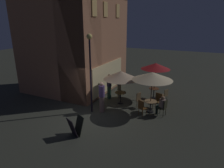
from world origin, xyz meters
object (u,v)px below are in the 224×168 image
object	(u,v)px
patio_umbrella_0	(156,66)
cafe_table_2	(121,95)
cafe_chair_4	(142,107)
street_lamp_near_corner	(90,61)
cafe_chair_1	(164,106)
cafe_table_1	(150,104)
menu_sandwich_board	(76,126)
cafe_table_0	(154,91)
patron_seated_0	(161,104)
patio_umbrella_1	(152,76)
cafe_chair_0	(165,94)
patio_umbrella_2	(121,75)
patron_standing_2	(119,85)
patron_standing_3	(109,86)
cafe_chair_2	(158,99)
patron_standing_1	(102,97)
cafe_chair_3	(140,99)

from	to	relation	value
patio_umbrella_0	cafe_table_2	bearing A→B (deg)	135.44
cafe_table_2	cafe_chair_4	xyz separation A→B (m)	(-1.16, -1.80, 0.00)
street_lamp_near_corner	cafe_chair_1	xyz separation A→B (m)	(1.25, -4.00, -2.47)
cafe_table_1	cafe_chair_4	world-z (taller)	cafe_chair_4
menu_sandwich_board	cafe_chair_1	size ratio (longest dim) A/B	0.94
cafe_table_0	patron_seated_0	world-z (taller)	patron_seated_0
patio_umbrella_1	cafe_chair_0	world-z (taller)	patio_umbrella_1
patio_umbrella_1	cafe_table_0	bearing A→B (deg)	8.93
patio_umbrella_2	cafe_chair_0	size ratio (longest dim) A/B	2.45
street_lamp_near_corner	patio_umbrella_1	size ratio (longest dim) A/B	1.85
cafe_chair_0	patio_umbrella_0	bearing A→B (deg)	0.00
patio_umbrella_0	patron_seated_0	size ratio (longest dim) A/B	2.10
cafe_chair_0	patron_standing_2	distance (m)	3.17
cafe_table_1	patron_standing_3	bearing A→B (deg)	74.25
cafe_chair_2	cafe_table_0	bearing A→B (deg)	-140.72
cafe_table_1	cafe_chair_2	xyz separation A→B (m)	(0.82, -0.25, 0.05)
cafe_chair_4	patron_standing_1	distance (m)	2.38
cafe_chair_0	patron_standing_2	world-z (taller)	patron_standing_2
cafe_chair_1	patron_seated_0	world-z (taller)	patron_seated_0
patron_standing_1	cafe_table_0	bearing A→B (deg)	-121.08
patron_standing_2	patron_standing_1	bearing A→B (deg)	-158.72
patio_umbrella_1	patron_standing_2	size ratio (longest dim) A/B	1.40
street_lamp_near_corner	patio_umbrella_2	xyz separation A→B (m)	(1.88, -1.07, -1.13)
cafe_table_2	cafe_chair_2	bearing A→B (deg)	-81.35
patio_umbrella_2	patron_standing_2	xyz separation A→B (m)	(0.94, 0.51, -1.03)
cafe_table_1	patron_standing_2	size ratio (longest dim) A/B	0.41
patio_umbrella_0	patron_standing_1	distance (m)	4.34
patio_umbrella_0	patio_umbrella_2	world-z (taller)	patio_umbrella_0
cafe_table_2	patron_standing_3	size ratio (longest dim) A/B	0.44
cafe_table_2	cafe_chair_0	distance (m)	2.98
patio_umbrella_2	patron_standing_1	size ratio (longest dim) A/B	1.20
cafe_table_0	cafe_chair_4	bearing A→B (deg)	-179.51
cafe_table_2	patio_umbrella_2	distance (m)	1.37
menu_sandwich_board	patron_standing_2	distance (m)	5.40
cafe_table_0	cafe_chair_1	distance (m)	2.69
menu_sandwich_board	cafe_chair_1	bearing A→B (deg)	-15.98
menu_sandwich_board	cafe_table_0	xyz separation A→B (m)	(6.23, -2.17, 0.05)
cafe_table_2	patron_seated_0	world-z (taller)	patron_seated_0
cafe_chair_1	patron_seated_0	distance (m)	0.18
cafe_table_1	street_lamp_near_corner	bearing A→B (deg)	113.98
patio_umbrella_1	patron_standing_3	distance (m)	3.56
patio_umbrella_1	cafe_chair_3	xyz separation A→B (m)	(0.36, 0.79, -1.67)
patio_umbrella_2	street_lamp_near_corner	bearing A→B (deg)	150.39
cafe_table_2	patio_umbrella_0	size ratio (longest dim) A/B	0.30
cafe_table_1	cafe_chair_0	size ratio (longest dim) A/B	0.79
patio_umbrella_1	patron_standing_3	world-z (taller)	patio_umbrella_1
patio_umbrella_1	cafe_chair_0	bearing A→B (deg)	-13.72
menu_sandwich_board	patio_umbrella_2	bearing A→B (deg)	20.04
street_lamp_near_corner	patron_standing_3	size ratio (longest dim) A/B	2.59
cafe_table_0	patron_standing_3	size ratio (longest dim) A/B	0.42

